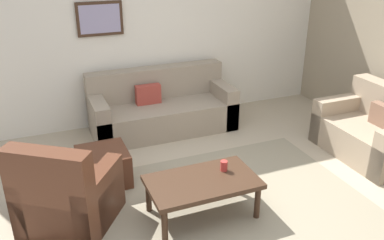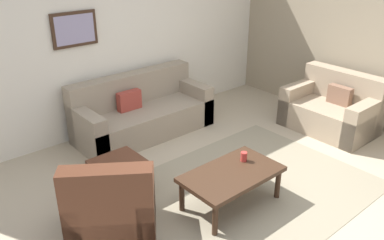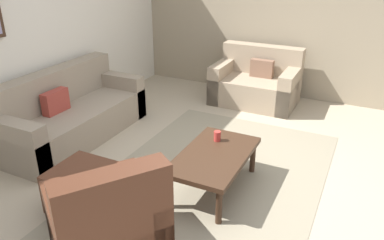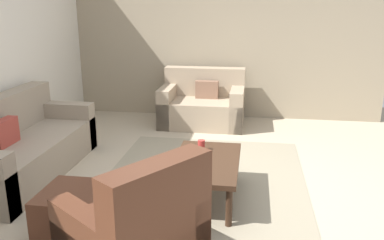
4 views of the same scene
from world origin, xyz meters
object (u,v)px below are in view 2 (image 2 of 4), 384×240
at_px(couch_loveseat, 333,110).
at_px(ottoman, 120,177).
at_px(coffee_table, 232,176).
at_px(framed_artwork, 74,29).
at_px(couch_main, 141,113).
at_px(cup, 244,157).
at_px(armchair_leather, 113,214).

height_order(couch_loveseat, ottoman, couch_loveseat).
xyz_separation_m(coffee_table, framed_artwork, (-0.44, 2.58, 1.24)).
distance_m(couch_loveseat, ottoman, 3.48).
xyz_separation_m(couch_loveseat, framed_artwork, (-3.05, 2.23, 1.30)).
bearing_deg(couch_main, cup, -90.01).
distance_m(couch_main, armchair_leather, 2.44).
bearing_deg(framed_artwork, armchair_leather, -110.66).
bearing_deg(couch_main, coffee_table, -97.19).
bearing_deg(armchair_leather, coffee_table, -14.01).
bearing_deg(couch_main, armchair_leather, -129.96).
xyz_separation_m(couch_main, coffee_table, (-0.28, -2.19, 0.06)).
xyz_separation_m(coffee_table, cup, (0.28, 0.08, 0.11)).
relative_size(couch_loveseat, coffee_table, 1.19).
relative_size(couch_main, couch_loveseat, 1.58).
bearing_deg(couch_loveseat, framed_artwork, 143.85).
distance_m(armchair_leather, coffee_table, 1.33).
height_order(couch_main, coffee_table, couch_main).
relative_size(couch_main, ottoman, 3.68).
distance_m(couch_loveseat, armchair_leather, 3.90).
bearing_deg(framed_artwork, ottoman, -103.32).
distance_m(couch_main, ottoman, 1.62).
bearing_deg(coffee_table, couch_main, 82.81).
bearing_deg(ottoman, couch_loveseat, -10.57).
xyz_separation_m(ottoman, cup, (1.09, -0.91, 0.26)).
relative_size(couch_loveseat, ottoman, 2.33).
bearing_deg(framed_artwork, couch_loveseat, -36.15).
xyz_separation_m(couch_main, armchair_leather, (-1.56, -1.87, 0.01)).
height_order(couch_main, armchair_leather, armchair_leather).
distance_m(armchair_leather, ottoman, 0.83).
distance_m(couch_loveseat, framed_artwork, 3.99).
xyz_separation_m(couch_main, cup, (-0.00, -2.11, 0.17)).
height_order(couch_loveseat, framed_artwork, framed_artwork).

